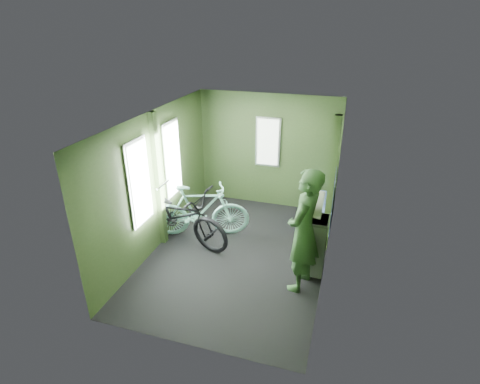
# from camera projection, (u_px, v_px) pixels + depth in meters

# --- Properties ---
(room) EXTENTS (4.00, 4.02, 2.31)m
(room) POSITION_uv_depth(u_px,v_px,m) (236.00, 173.00, 5.67)
(room) COLOR black
(room) RESTS_ON ground
(bicycle_black) EXTENTS (2.20, 1.37, 1.16)m
(bicycle_black) POSITION_uv_depth(u_px,v_px,m) (180.00, 241.00, 6.61)
(bicycle_black) COLOR black
(bicycle_black) RESTS_ON ground
(bicycle_mint) EXTENTS (1.84, 1.16, 1.10)m
(bicycle_mint) POSITION_uv_depth(u_px,v_px,m) (201.00, 236.00, 6.75)
(bicycle_mint) COLOR #80CDBB
(bicycle_mint) RESTS_ON ground
(passenger) EXTENTS (0.58, 0.76, 1.84)m
(passenger) POSITION_uv_depth(u_px,v_px,m) (304.00, 231.00, 5.14)
(passenger) COLOR #2F512C
(passenger) RESTS_ON ground
(waste_box) EXTENTS (0.27, 0.38, 0.92)m
(waste_box) POSITION_uv_depth(u_px,v_px,m) (316.00, 245.00, 5.65)
(waste_box) COLOR gray
(waste_box) RESTS_ON ground
(bench_seat) EXTENTS (0.56, 0.97, 1.01)m
(bench_seat) POSITION_uv_depth(u_px,v_px,m) (319.00, 209.00, 7.06)
(bench_seat) COLOR navy
(bench_seat) RESTS_ON ground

